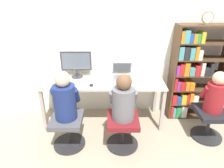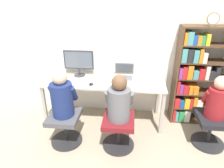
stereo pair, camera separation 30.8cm
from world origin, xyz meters
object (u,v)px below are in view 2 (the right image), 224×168
Objects in this scene: office_chair_right at (118,129)px; person_near_shelf at (218,99)px; laptop at (124,75)px; office_chair_left at (65,125)px; person_at_monitor at (62,96)px; desktop_monitor at (79,62)px; desk_clock at (213,19)px; bookshelf at (195,78)px; keyboard at (73,83)px; person_at_laptop at (119,100)px; office_chair_side at (211,127)px.

office_chair_right is 1.41m from person_near_shelf.
laptop is 0.96m from office_chair_right.
person_at_monitor is (-0.00, 0.00, 0.48)m from office_chair_left.
desk_clock reaches higher than desktop_monitor.
office_chair_right is at bearing -145.98° from bookshelf.
keyboard is at bearing -172.62° from desk_clock.
office_chair_right is 0.30× the size of bookshelf.
desktop_monitor is 0.42m from keyboard.
office_chair_left is at bearing 179.73° from person_at_laptop.
desktop_monitor is at bearing 163.18° from office_chair_side.
laptop is 1.24m from office_chair_left.
office_chair_left is at bearing -175.03° from person_near_shelf.
keyboard is at bearing 148.55° from office_chair_right.
office_chair_side is at bearing -7.52° from keyboard.
laptop is at bearing 45.00° from office_chair_left.
desktop_monitor is 1.30m from office_chair_right.
office_chair_right is at bearing -31.45° from keyboard.
laptop is at bearing 154.34° from office_chair_side.
person_at_monitor is (-0.03, -0.45, 0.01)m from keyboard.
office_chair_side is (2.06, -0.62, -0.70)m from desktop_monitor.
office_chair_right and office_chair_side have the same top height.
laptop is (0.76, 0.00, -0.19)m from desktop_monitor.
office_chair_left is 0.91m from person_at_laptop.
person_near_shelf is at bearing -7.41° from keyboard.
desktop_monitor is 0.74× the size of person_at_monitor.
laptop is at bearing 154.49° from person_near_shelf.
desktop_monitor is 0.78m from laptop.
office_chair_side is at bearing -90.00° from person_near_shelf.
keyboard is at bearing 172.59° from person_near_shelf.
bookshelf reaches higher than keyboard.
person_at_laptop is 1.05× the size of person_near_shelf.
person_near_shelf is (2.06, -0.62, -0.24)m from desktop_monitor.
desk_clock is (1.22, -0.09, 0.92)m from laptop.
office_chair_left is at bearing -160.65° from desk_clock.
office_chair_left is 2.57m from desk_clock.
person_at_monitor is 2.11m from bookshelf.
office_chair_right is 2.50× the size of desk_clock.
laptop is 1.86× the size of desk_clock.
desk_clock reaches higher than person_at_monitor.
person_at_monitor is 1.11× the size of person_near_shelf.
keyboard is at bearing -170.16° from bookshelf.
office_chair_right is 2.02m from desk_clock.
desk_clock is (1.98, -0.09, 0.73)m from desktop_monitor.
office_chair_left is at bearing -135.00° from laptop.
bookshelf is at bearing 103.10° from person_near_shelf.
person_at_laptop is (0.75, -0.46, -0.01)m from keyboard.
laptop reaches higher than office_chair_side.
desktop_monitor is 1.05× the size of office_chair_side.
desktop_monitor reaches higher than person_at_monitor.
laptop reaches higher than office_chair_right.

